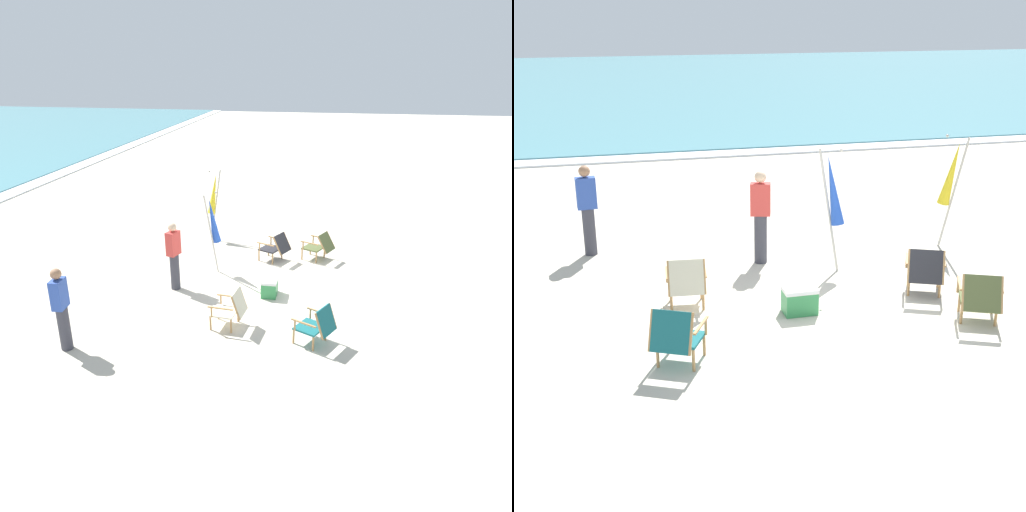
{
  "view_description": "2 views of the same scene",
  "coord_description": "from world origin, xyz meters",
  "views": [
    {
      "loc": [
        -11.08,
        -1.32,
        5.09
      ],
      "look_at": [
        -0.04,
        0.63,
        0.61
      ],
      "focal_mm": 35.0,
      "sensor_mm": 36.0,
      "label": 1
    },
    {
      "loc": [
        -3.66,
        -8.99,
        4.31
      ],
      "look_at": [
        -1.02,
        1.26,
        0.52
      ],
      "focal_mm": 50.0,
      "sensor_mm": 36.0,
      "label": 2
    }
  ],
  "objects": [
    {
      "name": "beach_chair_front_left",
      "position": [
        1.2,
        0.31,
        0.42
      ],
      "size": [
        0.83,
        0.92,
        0.79
      ],
      "color": "#28282D",
      "rests_on": "ground"
    },
    {
      "name": "beach_chair_back_right",
      "position": [
        1.49,
        -0.82,
        0.42
      ],
      "size": [
        0.84,
        0.94,
        0.77
      ],
      "color": "#515B33",
      "rests_on": "ground"
    },
    {
      "name": "ground_plane",
      "position": [
        0.0,
        0.0,
        0.0
      ],
      "size": [
        80.0,
        80.0,
        0.0
      ],
      "primitive_type": "plane",
      "color": "beige"
    },
    {
      "name": "cooler_box",
      "position": [
        -0.85,
        0.17,
        0.2
      ],
      "size": [
        0.49,
        0.35,
        0.4
      ],
      "color": "#338C4C",
      "rests_on": "ground"
    },
    {
      "name": "person_by_waterline",
      "position": [
        -0.89,
        2.4,
        0.84
      ],
      "size": [
        0.38,
        0.29,
        1.63
      ],
      "color": "#383842",
      "rests_on": "ground"
    },
    {
      "name": "umbrella_furled_yellow",
      "position": [
        2.64,
        2.35,
        1.37
      ],
      "size": [
        0.47,
        0.44,
        2.1
      ],
      "color": "#B7B2A8",
      "rests_on": "ground"
    },
    {
      "name": "beach_chair_far_center",
      "position": [
        -2.8,
        -1.02,
        0.43
      ],
      "size": [
        0.82,
        0.87,
        0.81
      ],
      "color": "#196066",
      "rests_on": "ground"
    },
    {
      "name": "person_near_chairs",
      "position": [
        -3.76,
        3.57,
        0.84
      ],
      "size": [
        0.36,
        0.23,
        1.63
      ],
      "color": "#383842",
      "rests_on": "ground"
    },
    {
      "name": "beach_chair_mid_center",
      "position": [
        -2.42,
        0.71,
        0.43
      ],
      "size": [
        0.64,
        0.72,
        0.82
      ],
      "color": "beige",
      "rests_on": "ground"
    },
    {
      "name": "umbrella_furled_blue",
      "position": [
        0.17,
        1.74,
        1.37
      ],
      "size": [
        0.46,
        0.43,
        2.1
      ],
      "color": "#B7B2A8",
      "rests_on": "ground"
    }
  ]
}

